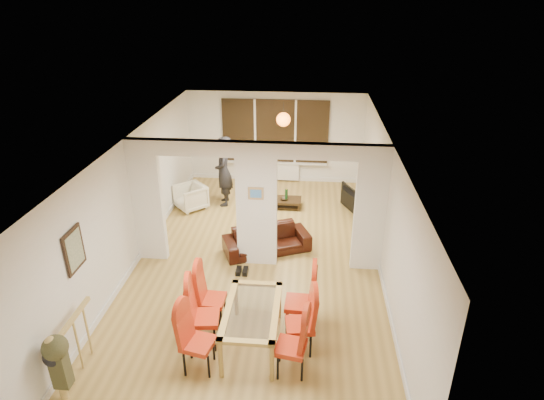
# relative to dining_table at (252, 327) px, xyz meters

# --- Properties ---
(floor) EXTENTS (5.00, 9.00, 0.01)m
(floor) POSITION_rel_dining_table_xyz_m (-0.21, 2.42, -0.35)
(floor) COLOR #AD8B45
(floor) RESTS_ON ground
(room_walls) EXTENTS (5.00, 9.00, 2.60)m
(room_walls) POSITION_rel_dining_table_xyz_m (-0.21, 2.42, 0.95)
(room_walls) COLOR silver
(room_walls) RESTS_ON floor
(divider_wall) EXTENTS (5.00, 0.18, 2.60)m
(divider_wall) POSITION_rel_dining_table_xyz_m (-0.21, 2.42, 0.95)
(divider_wall) COLOR white
(divider_wall) RESTS_ON floor
(bay_window_blinds) EXTENTS (3.00, 0.08, 1.80)m
(bay_window_blinds) POSITION_rel_dining_table_xyz_m (-0.21, 6.86, 1.15)
(bay_window_blinds) COLOR black
(bay_window_blinds) RESTS_ON room_walls
(radiator) EXTENTS (1.40, 0.08, 0.50)m
(radiator) POSITION_rel_dining_table_xyz_m (-0.21, 6.82, -0.05)
(radiator) COLOR white
(radiator) RESTS_ON floor
(pendant_light) EXTENTS (0.36, 0.36, 0.36)m
(pendant_light) POSITION_rel_dining_table_xyz_m (0.09, 5.72, 1.80)
(pendant_light) COLOR orange
(pendant_light) RESTS_ON room_walls
(stair_newel) EXTENTS (0.40, 1.20, 1.10)m
(stair_newel) POSITION_rel_dining_table_xyz_m (-2.46, -0.78, 0.20)
(stair_newel) COLOR tan
(stair_newel) RESTS_ON floor
(wall_poster) EXTENTS (0.04, 0.52, 0.67)m
(wall_poster) POSITION_rel_dining_table_xyz_m (-2.68, 0.02, 1.25)
(wall_poster) COLOR gray
(wall_poster) RESTS_ON room_walls
(pillar_photo) EXTENTS (0.30, 0.03, 0.25)m
(pillar_photo) POSITION_rel_dining_table_xyz_m (-0.21, 2.32, 1.25)
(pillar_photo) COLOR #4C8CD8
(pillar_photo) RESTS_ON divider_wall
(dining_table) EXTENTS (0.84, 1.49, 0.70)m
(dining_table) POSITION_rel_dining_table_xyz_m (0.00, 0.00, 0.00)
(dining_table) COLOR #A8853E
(dining_table) RESTS_ON floor
(dining_chair_la) EXTENTS (0.52, 0.52, 1.09)m
(dining_chair_la) POSITION_rel_dining_table_xyz_m (-0.72, -0.55, 0.20)
(dining_chair_la) COLOR #B12B12
(dining_chair_la) RESTS_ON floor
(dining_chair_lb) EXTENTS (0.50, 0.50, 1.13)m
(dining_chair_lb) POSITION_rel_dining_table_xyz_m (-0.75, -0.01, 0.22)
(dining_chair_lb) COLOR #B12B12
(dining_chair_lb) RESTS_ON floor
(dining_chair_lc) EXTENTS (0.45, 0.45, 1.07)m
(dining_chair_lc) POSITION_rel_dining_table_xyz_m (-0.74, 0.48, 0.19)
(dining_chair_lc) COLOR #B12B12
(dining_chair_lc) RESTS_ON floor
(dining_chair_ra) EXTENTS (0.50, 0.50, 1.07)m
(dining_chair_ra) POSITION_rel_dining_table_xyz_m (0.63, -0.50, 0.19)
(dining_chair_ra) COLOR #B12B12
(dining_chair_ra) RESTS_ON floor
(dining_chair_rb) EXTENTS (0.49, 0.49, 1.08)m
(dining_chair_rb) POSITION_rel_dining_table_xyz_m (0.74, -0.02, 0.19)
(dining_chair_rb) COLOR #B12B12
(dining_chair_rb) RESTS_ON floor
(dining_chair_rc) EXTENTS (0.48, 0.48, 1.16)m
(dining_chair_rc) POSITION_rel_dining_table_xyz_m (0.72, 0.48, 0.23)
(dining_chair_rc) COLOR #B12B12
(dining_chair_rc) RESTS_ON floor
(sofa) EXTENTS (1.96, 1.37, 0.53)m
(sofa) POSITION_rel_dining_table_xyz_m (-0.06, 2.87, -0.08)
(sofa) COLOR black
(sofa) RESTS_ON floor
(armchair) EXTENTS (0.98, 0.98, 0.64)m
(armchair) POSITION_rel_dining_table_xyz_m (-2.21, 4.78, -0.03)
(armchair) COLOR beige
(armchair) RESTS_ON floor
(person) EXTENTS (0.73, 0.54, 1.83)m
(person) POSITION_rel_dining_table_xyz_m (-1.39, 5.15, 0.56)
(person) COLOR black
(person) RESTS_ON floor
(television) EXTENTS (1.02, 0.56, 0.61)m
(television) POSITION_rel_dining_table_xyz_m (1.79, 4.96, -0.04)
(television) COLOR black
(television) RESTS_ON floor
(coffee_table) EXTENTS (1.06, 0.63, 0.23)m
(coffee_table) POSITION_rel_dining_table_xyz_m (0.11, 5.06, -0.23)
(coffee_table) COLOR #312110
(coffee_table) RESTS_ON floor
(bottle) EXTENTS (0.08, 0.08, 0.30)m
(bottle) POSITION_rel_dining_table_xyz_m (0.23, 5.04, 0.03)
(bottle) COLOR #143F19
(bottle) RESTS_ON coffee_table
(bowl) EXTENTS (0.20, 0.20, 0.05)m
(bowl) POSITION_rel_dining_table_xyz_m (0.17, 5.02, -0.09)
(bowl) COLOR #312110
(bowl) RESTS_ON coffee_table
(shoes) EXTENTS (0.23, 0.25, 0.10)m
(shoes) POSITION_rel_dining_table_xyz_m (-0.47, 1.97, -0.30)
(shoes) COLOR black
(shoes) RESTS_ON floor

